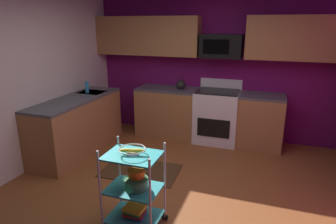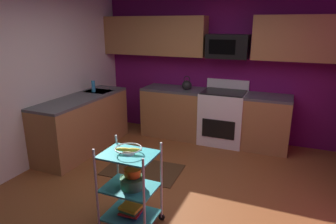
# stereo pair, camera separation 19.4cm
# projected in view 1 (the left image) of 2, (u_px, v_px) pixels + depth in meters

# --- Properties ---
(floor) EXTENTS (4.40, 4.80, 0.04)m
(floor) POSITION_uv_depth(u_px,v_px,m) (169.00, 201.00, 3.65)
(floor) COLOR brown
(floor) RESTS_ON ground
(wall_back) EXTENTS (4.52, 0.06, 2.60)m
(wall_back) POSITION_uv_depth(u_px,v_px,m) (212.00, 67.00, 5.47)
(wall_back) COLOR #6B1156
(wall_back) RESTS_ON ground
(wall_left) EXTENTS (0.06, 4.80, 2.60)m
(wall_left) POSITION_uv_depth(u_px,v_px,m) (12.00, 83.00, 3.98)
(wall_left) COLOR silver
(wall_left) RESTS_ON ground
(counter_run) EXTENTS (3.51, 2.45, 0.92)m
(counter_run) POSITION_uv_depth(u_px,v_px,m) (156.00, 119.00, 5.20)
(counter_run) COLOR #9E6B3D
(counter_run) RESTS_ON ground
(oven_range) EXTENTS (0.76, 0.65, 1.10)m
(oven_range) POSITION_uv_depth(u_px,v_px,m) (217.00, 116.00, 5.35)
(oven_range) COLOR white
(oven_range) RESTS_ON ground
(upper_cabinets) EXTENTS (4.40, 0.33, 0.70)m
(upper_cabinets) POSITION_uv_depth(u_px,v_px,m) (209.00, 37.00, 5.15)
(upper_cabinets) COLOR #9E6B3D
(microwave) EXTENTS (0.70, 0.39, 0.40)m
(microwave) POSITION_uv_depth(u_px,v_px,m) (222.00, 46.00, 5.09)
(microwave) COLOR black
(rolling_cart) EXTENTS (0.60, 0.43, 0.91)m
(rolling_cart) POSITION_uv_depth(u_px,v_px,m) (134.00, 188.00, 3.04)
(rolling_cart) COLOR silver
(rolling_cart) RESTS_ON ground
(fruit_bowl) EXTENTS (0.27, 0.27, 0.07)m
(fruit_bowl) POSITION_uv_depth(u_px,v_px,m) (132.00, 150.00, 2.92)
(fruit_bowl) COLOR silver
(fruit_bowl) RESTS_ON rolling_cart
(mixing_bowl_large) EXTENTS (0.25, 0.25, 0.11)m
(mixing_bowl_large) POSITION_uv_depth(u_px,v_px,m) (136.00, 183.00, 3.01)
(mixing_bowl_large) COLOR #387F4C
(mixing_bowl_large) RESTS_ON rolling_cart
(mixing_bowl_small) EXTENTS (0.18, 0.18, 0.08)m
(mixing_bowl_small) POSITION_uv_depth(u_px,v_px,m) (136.00, 173.00, 3.01)
(mixing_bowl_small) COLOR orange
(mixing_bowl_small) RESTS_ON rolling_cart
(book_stack) EXTENTS (0.23, 0.20, 0.10)m
(book_stack) POSITION_uv_depth(u_px,v_px,m) (134.00, 211.00, 3.12)
(book_stack) COLOR #1E4C8C
(book_stack) RESTS_ON rolling_cart
(kettle) EXTENTS (0.21, 0.18, 0.26)m
(kettle) POSITION_uv_depth(u_px,v_px,m) (181.00, 85.00, 5.42)
(kettle) COLOR black
(kettle) RESTS_ON counter_run
(dish_soap_bottle) EXTENTS (0.06, 0.06, 0.20)m
(dish_soap_bottle) POSITION_uv_depth(u_px,v_px,m) (87.00, 87.00, 5.11)
(dish_soap_bottle) COLOR #2D8CBF
(dish_soap_bottle) RESTS_ON counter_run
(floor_rug) EXTENTS (1.13, 0.76, 0.01)m
(floor_rug) POSITION_uv_depth(u_px,v_px,m) (141.00, 171.00, 4.35)
(floor_rug) COLOR #472D19
(floor_rug) RESTS_ON ground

